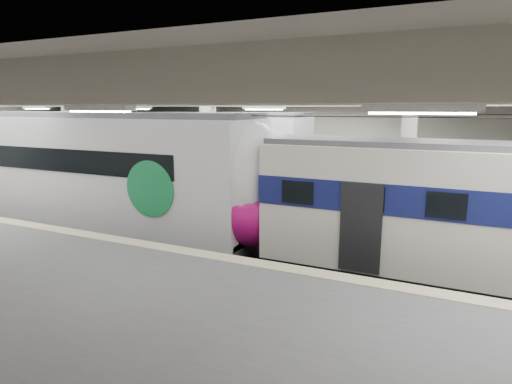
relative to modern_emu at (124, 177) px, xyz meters
The scene contains 4 objects.
station_hall 5.34m from the modern_emu, 19.28° to the right, with size 36.00×24.00×5.75m.
modern_emu is the anchor object (origin of this frame).
older_rer 12.29m from the modern_emu, ahead, with size 12.17×2.69×4.07m.
far_train 5.90m from the modern_emu, 111.17° to the left, with size 14.97×3.25×4.73m.
Camera 1 is at (6.50, -12.51, 4.97)m, focal length 30.00 mm.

